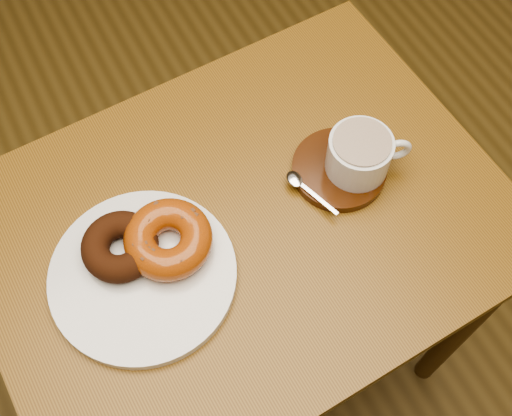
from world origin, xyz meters
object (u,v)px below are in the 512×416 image
cafe_table (245,253)px  donut_plate (143,275)px  saucer (339,169)px  coffee_cup (360,154)px

cafe_table → donut_plate: size_ratio=3.04×
cafe_table → saucer: 0.20m
donut_plate → coffee_cup: (0.34, 0.01, 0.04)m
saucer → coffee_cup: 0.05m
donut_plate → saucer: same height
donut_plate → saucer: (0.32, 0.02, -0.00)m
cafe_table → donut_plate: donut_plate is taller
cafe_table → saucer: bearing=-0.3°
saucer → donut_plate: bearing=-176.5°
cafe_table → donut_plate: 0.20m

